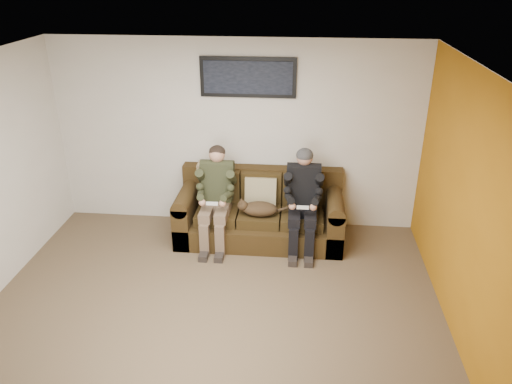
# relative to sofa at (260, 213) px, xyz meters

# --- Properties ---
(floor) EXTENTS (5.00, 5.00, 0.00)m
(floor) POSITION_rel_sofa_xyz_m (-0.37, -1.83, -0.34)
(floor) COLOR brown
(floor) RESTS_ON ground
(ceiling) EXTENTS (5.00, 5.00, 0.00)m
(ceiling) POSITION_rel_sofa_xyz_m (-0.37, -1.83, 2.26)
(ceiling) COLOR silver
(ceiling) RESTS_ON ground
(wall_back) EXTENTS (5.00, 0.00, 5.00)m
(wall_back) POSITION_rel_sofa_xyz_m (-0.37, 0.42, 0.96)
(wall_back) COLOR beige
(wall_back) RESTS_ON ground
(wall_right) EXTENTS (0.00, 4.50, 4.50)m
(wall_right) POSITION_rel_sofa_xyz_m (2.13, -1.83, 0.96)
(wall_right) COLOR beige
(wall_right) RESTS_ON ground
(accent_wall_right) EXTENTS (0.00, 4.50, 4.50)m
(accent_wall_right) POSITION_rel_sofa_xyz_m (2.12, -1.83, 0.96)
(accent_wall_right) COLOR #A56610
(accent_wall_right) RESTS_ON ground
(sofa) EXTENTS (2.20, 0.95, 0.90)m
(sofa) POSITION_rel_sofa_xyz_m (0.00, 0.00, 0.00)
(sofa) COLOR #352510
(sofa) RESTS_ON ground
(throw_pillow) EXTENTS (0.42, 0.20, 0.42)m
(throw_pillow) POSITION_rel_sofa_xyz_m (0.00, 0.04, 0.30)
(throw_pillow) COLOR #9A8C65
(throw_pillow) RESTS_ON sofa
(throw_blanket) EXTENTS (0.45, 0.22, 0.08)m
(throw_blanket) POSITION_rel_sofa_xyz_m (-0.67, 0.28, 0.56)
(throw_blanket) COLOR #C1B38E
(throw_blanket) RESTS_ON sofa
(person_left) EXTENTS (0.51, 0.87, 1.30)m
(person_left) POSITION_rel_sofa_xyz_m (-0.57, -0.18, 0.39)
(person_left) COLOR brown
(person_left) RESTS_ON sofa
(person_right) EXTENTS (0.51, 0.86, 1.30)m
(person_right) POSITION_rel_sofa_xyz_m (0.57, -0.18, 0.39)
(person_right) COLOR black
(person_right) RESTS_ON sofa
(cat) EXTENTS (0.66, 0.26, 0.24)m
(cat) POSITION_rel_sofa_xyz_m (-0.01, -0.26, 0.20)
(cat) COLOR #4A341D
(cat) RESTS_ON sofa
(framed_poster) EXTENTS (1.25, 0.05, 0.52)m
(framed_poster) POSITION_rel_sofa_xyz_m (-0.20, 0.39, 1.76)
(framed_poster) COLOR black
(framed_poster) RESTS_ON wall_back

